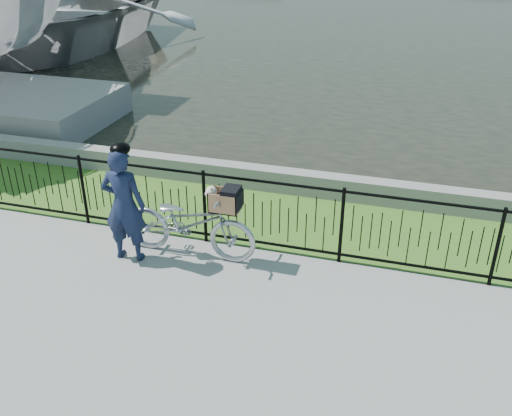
% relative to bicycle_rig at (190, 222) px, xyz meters
% --- Properties ---
extents(ground, '(120.00, 120.00, 0.00)m').
position_rel_bicycle_rig_xyz_m(ground, '(1.07, -1.20, -0.52)').
color(ground, gray).
rests_on(ground, ground).
extents(grass_strip, '(60.00, 2.00, 0.01)m').
position_rel_bicycle_rig_xyz_m(grass_strip, '(1.07, 1.40, -0.52)').
color(grass_strip, '#3E6A21').
rests_on(grass_strip, ground).
extents(quay_wall, '(60.00, 0.30, 0.40)m').
position_rel_bicycle_rig_xyz_m(quay_wall, '(1.07, 2.40, -0.32)').
color(quay_wall, gray).
rests_on(quay_wall, ground).
extents(fence, '(14.00, 0.06, 1.15)m').
position_rel_bicycle_rig_xyz_m(fence, '(1.07, 0.40, 0.05)').
color(fence, black).
rests_on(fence, ground).
extents(bicycle_rig, '(1.95, 0.68, 1.16)m').
position_rel_bicycle_rig_xyz_m(bicycle_rig, '(0.00, 0.00, 0.00)').
color(bicycle_rig, '#A8ACB4').
rests_on(bicycle_rig, ground).
extents(cyclist, '(0.64, 0.44, 1.74)m').
position_rel_bicycle_rig_xyz_m(cyclist, '(-0.82, -0.32, 0.34)').
color(cyclist, '#141D38').
rests_on(cyclist, ground).
extents(boat_far, '(8.45, 11.57, 2.34)m').
position_rel_bicycle_rig_xyz_m(boat_far, '(-9.88, 11.13, 0.65)').
color(boat_far, '#B7B7B8').
rests_on(boat_far, water).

